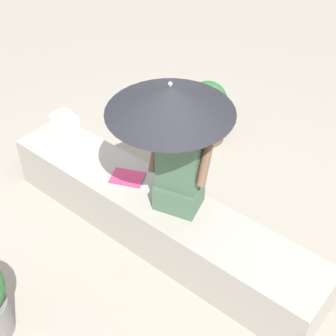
% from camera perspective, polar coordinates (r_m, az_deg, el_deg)
% --- Properties ---
extents(ground_plane, '(14.00, 14.00, 0.00)m').
position_cam_1_polar(ground_plane, '(4.45, -1.13, -7.94)').
color(ground_plane, '#9E9384').
extents(stone_bench, '(3.04, 0.55, 0.49)m').
position_cam_1_polar(stone_bench, '(4.27, -1.18, -5.74)').
color(stone_bench, '#A8A093').
rests_on(stone_bench, ground).
extents(person_seated, '(0.51, 0.36, 0.90)m').
position_cam_1_polar(person_seated, '(3.77, 1.32, 0.02)').
color(person_seated, '#47664C').
rests_on(person_seated, stone_bench).
extents(parasol, '(0.91, 0.91, 1.15)m').
position_cam_1_polar(parasol, '(3.37, 0.26, 7.92)').
color(parasol, '#B7B7BC').
rests_on(parasol, stone_bench).
extents(handbag_black, '(0.23, 0.17, 0.29)m').
position_cam_1_polar(handbag_black, '(4.71, -11.71, 4.62)').
color(handbag_black, silver).
rests_on(handbag_black, stone_bench).
extents(magazine, '(0.34, 0.30, 0.01)m').
position_cam_1_polar(magazine, '(4.28, -4.68, -1.11)').
color(magazine, '#D83866').
rests_on(magazine, stone_bench).
extents(planter_far, '(0.42, 0.42, 0.69)m').
position_cam_1_polar(planter_far, '(5.35, 4.48, 6.49)').
color(planter_far, brown).
rests_on(planter_far, ground).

